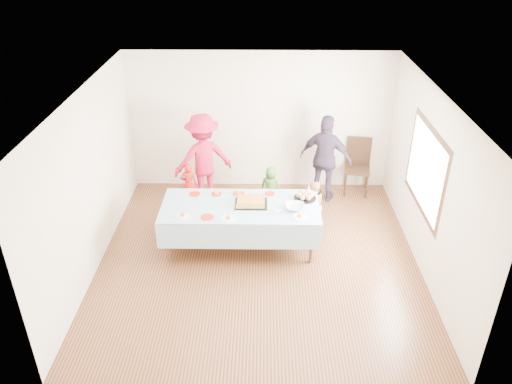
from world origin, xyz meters
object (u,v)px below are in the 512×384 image
(birthday_cake, at_px, (251,202))
(adult_left, at_px, (203,158))
(party_table, at_px, (240,208))
(dining_chair, at_px, (358,162))

(birthday_cake, bearing_deg, adult_left, 120.95)
(birthday_cake, bearing_deg, party_table, -165.12)
(party_table, distance_m, dining_chair, 2.96)
(dining_chair, xyz_separation_m, adult_left, (-2.95, -0.39, 0.25))
(party_table, height_order, adult_left, adult_left)
(party_table, relative_size, adult_left, 1.46)
(party_table, height_order, dining_chair, dining_chair)
(party_table, height_order, birthday_cake, birthday_cake)
(birthday_cake, height_order, dining_chair, dining_chair)
(dining_chair, relative_size, adult_left, 0.63)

